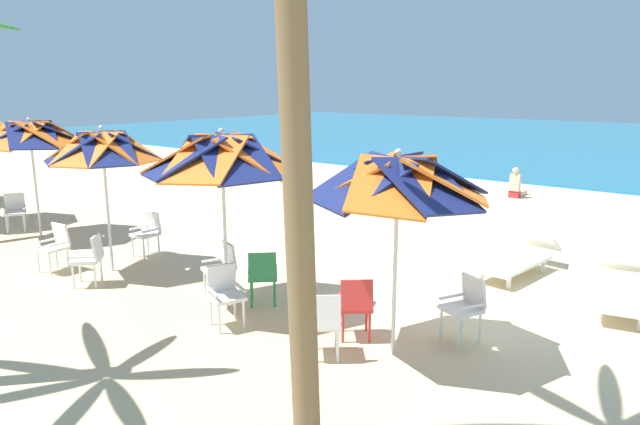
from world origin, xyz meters
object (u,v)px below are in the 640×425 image
object	(u,v)px
plastic_chair_6	(55,244)
sun_lounger_1	(519,259)
plastic_chair_4	(222,266)
beach_umbrella_3	(30,135)
plastic_chair_0	(465,304)
beach_umbrella_2	(103,148)
plastic_chair_5	(263,274)
plastic_chair_9	(15,210)
beachgoer_seated	(516,187)
beach_umbrella_0	(398,180)
plastic_chair_1	(356,304)
plastic_chair_3	(225,292)
plastic_chair_7	(90,257)
sun_lounger_0	(621,289)
plastic_chair_8	(148,231)
palm_tree_2	(295,29)
plastic_chair_2	(323,321)
beach_umbrella_1	(222,156)

from	to	relation	value
plastic_chair_6	sun_lounger_1	distance (m)	8.34
sun_lounger_1	plastic_chair_4	bearing A→B (deg)	-130.31
beach_umbrella_3	plastic_chair_0	bearing A→B (deg)	4.66
beach_umbrella_2	sun_lounger_1	world-z (taller)	beach_umbrella_2
plastic_chair_5	plastic_chair_9	size ratio (longest dim) A/B	1.00
plastic_chair_9	beach_umbrella_3	bearing A→B (deg)	4.33
plastic_chair_6	beachgoer_seated	world-z (taller)	beachgoer_seated
beach_umbrella_3	beach_umbrella_0	bearing A→B (deg)	-0.69
plastic_chair_1	plastic_chair_3	distance (m)	1.85
plastic_chair_9	plastic_chair_7	bearing A→B (deg)	-11.63
plastic_chair_5	plastic_chair_6	distance (m)	4.24
beach_umbrella_0	sun_lounger_0	size ratio (longest dim) A/B	1.16
plastic_chair_7	plastic_chair_8	size ratio (longest dim) A/B	1.00
plastic_chair_5	sun_lounger_0	bearing A→B (deg)	37.10
beach_umbrella_0	plastic_chair_8	distance (m)	6.29
plastic_chair_0	plastic_chair_6	xyz separation A→B (m)	(-7.06, -1.81, 0.00)
plastic_chair_3	plastic_chair_6	world-z (taller)	same
beach_umbrella_3	sun_lounger_0	distance (m)	11.73
plastic_chair_3	plastic_chair_5	xyz separation A→B (m)	(-0.11, 0.88, 0.00)
plastic_chair_1	sun_lounger_0	xyz separation A→B (m)	(2.54, 3.43, -0.22)
beach_umbrella_0	palm_tree_2	world-z (taller)	palm_tree_2
plastic_chair_3	plastic_chair_7	xyz separation A→B (m)	(-3.01, -0.23, 0.00)
beach_umbrella_0	plastic_chair_2	world-z (taller)	beach_umbrella_0
plastic_chair_7	sun_lounger_1	bearing A→B (deg)	42.29
plastic_chair_6	plastic_chair_8	size ratio (longest dim) A/B	1.00
plastic_chair_6	plastic_chair_8	distance (m)	1.70
beach_umbrella_1	palm_tree_2	xyz separation A→B (m)	(3.06, -1.98, 1.44)
plastic_chair_8	beach_umbrella_3	size ratio (longest dim) A/B	0.33
plastic_chair_1	beach_umbrella_2	xyz separation A→B (m)	(-5.14, -0.32, 1.73)
beach_umbrella_1	plastic_chair_3	size ratio (longest dim) A/B	3.13
plastic_chair_8	sun_lounger_1	size ratio (longest dim) A/B	0.39
beach_umbrella_0	beach_umbrella_1	world-z (taller)	beach_umbrella_1
beach_umbrella_1	plastic_chair_8	bearing A→B (deg)	163.72
beachgoer_seated	plastic_chair_3	bearing A→B (deg)	-89.59
plastic_chair_9	beachgoer_seated	world-z (taller)	beachgoer_seated
plastic_chair_4	beachgoer_seated	world-z (taller)	beachgoer_seated
plastic_chair_2	beachgoer_seated	distance (m)	12.05
plastic_chair_1	plastic_chair_7	size ratio (longest dim) A/B	1.00
plastic_chair_6	sun_lounger_1	world-z (taller)	plastic_chair_6
palm_tree_2	plastic_chair_0	bearing A→B (deg)	85.23
beach_umbrella_0	beach_umbrella_3	bearing A→B (deg)	179.31
plastic_chair_2	plastic_chair_8	size ratio (longest dim) A/B	1.00
beach_umbrella_1	plastic_chair_1	bearing A→B (deg)	7.00
plastic_chair_5	beach_umbrella_3	xyz separation A→B (m)	(-6.72, -0.06, 1.76)
beach_umbrella_2	beachgoer_seated	xyz separation A→B (m)	(3.35, 11.53, -1.94)
plastic_chair_3	plastic_chair_4	world-z (taller)	same
beach_umbrella_0	plastic_chair_3	bearing A→B (deg)	-162.75
plastic_chair_5	beachgoer_seated	xyz separation A→B (m)	(0.03, 11.07, -0.20)
plastic_chair_7	palm_tree_2	distance (m)	6.60
sun_lounger_0	palm_tree_2	bearing A→B (deg)	-106.20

